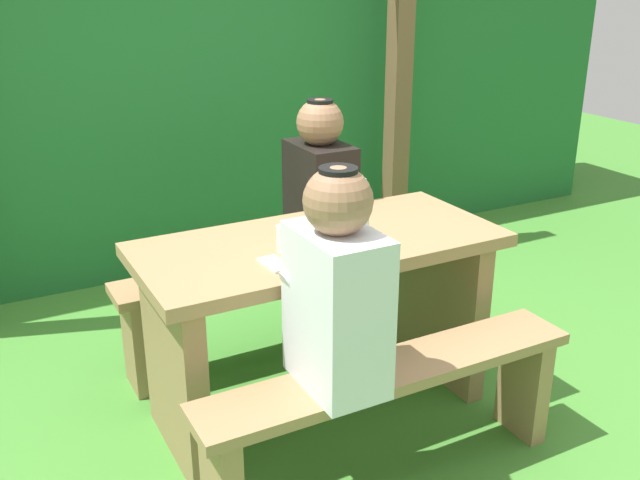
% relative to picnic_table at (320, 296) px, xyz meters
% --- Properties ---
extents(ground_plane, '(12.00, 12.00, 0.00)m').
position_rel_picnic_table_xyz_m(ground_plane, '(0.00, 0.00, -0.51)').
color(ground_plane, '#448832').
extents(hedge_backdrop, '(6.40, 0.96, 1.91)m').
position_rel_picnic_table_xyz_m(hedge_backdrop, '(0.00, 2.16, 0.44)').
color(hedge_backdrop, '#216930').
rests_on(hedge_backdrop, ground_plane).
extents(pergola_post_right, '(0.12, 0.12, 2.02)m').
position_rel_picnic_table_xyz_m(pergola_post_right, '(1.29, 1.41, 0.50)').
color(pergola_post_right, brown).
rests_on(pergola_post_right, ground_plane).
extents(picnic_table, '(1.40, 0.64, 0.75)m').
position_rel_picnic_table_xyz_m(picnic_table, '(0.00, 0.00, 0.00)').
color(picnic_table, '#9E7A51').
rests_on(picnic_table, ground_plane).
extents(bench_near, '(1.40, 0.24, 0.47)m').
position_rel_picnic_table_xyz_m(bench_near, '(0.00, -0.51, -0.18)').
color(bench_near, '#9E7A51').
rests_on(bench_near, ground_plane).
extents(bench_far, '(1.40, 0.24, 0.47)m').
position_rel_picnic_table_xyz_m(bench_far, '(0.00, 0.51, -0.18)').
color(bench_far, '#9E7A51').
rests_on(bench_far, ground_plane).
extents(person_white_shirt, '(0.25, 0.35, 0.72)m').
position_rel_picnic_table_xyz_m(person_white_shirt, '(-0.21, -0.51, 0.29)').
color(person_white_shirt, silver).
rests_on(person_white_shirt, bench_near).
extents(person_black_coat, '(0.25, 0.35, 0.72)m').
position_rel_picnic_table_xyz_m(person_black_coat, '(0.27, 0.51, 0.29)').
color(person_black_coat, black).
rests_on(person_black_coat, bench_far).
extents(drinking_glass, '(0.07, 0.07, 0.10)m').
position_rel_picnic_table_xyz_m(drinking_glass, '(-0.17, -0.06, 0.29)').
color(drinking_glass, silver).
rests_on(drinking_glass, picnic_table).
extents(bottle_left, '(0.06, 0.06, 0.25)m').
position_rel_picnic_table_xyz_m(bottle_left, '(0.11, -0.12, 0.34)').
color(bottle_left, silver).
rests_on(bottle_left, picnic_table).
extents(cell_phone, '(0.08, 0.14, 0.01)m').
position_rel_picnic_table_xyz_m(cell_phone, '(-0.26, -0.16, 0.25)').
color(cell_phone, silver).
rests_on(cell_phone, picnic_table).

